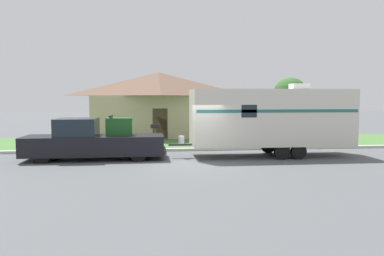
{
  "coord_description": "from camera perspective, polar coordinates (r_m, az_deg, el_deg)",
  "views": [
    {
      "loc": [
        -1.94,
        -15.86,
        2.82
      ],
      "look_at": [
        -0.0,
        1.48,
        1.4
      ],
      "focal_mm": 35.0,
      "sensor_mm": 36.0,
      "label": 1
    }
  ],
  "objects": [
    {
      "name": "ground_plane",
      "position": [
        16.23,
        0.6,
        -5.36
      ],
      "size": [
        120.0,
        120.0,
        0.0
      ],
      "primitive_type": "plane",
      "color": "#515456"
    },
    {
      "name": "curb_strip",
      "position": [
        19.9,
        -0.72,
        -3.29
      ],
      "size": [
        80.0,
        0.3,
        0.14
      ],
      "color": "beige",
      "rests_on": "ground_plane"
    },
    {
      "name": "lawn_strip",
      "position": [
        23.51,
        -1.6,
        -2.2
      ],
      "size": [
        80.0,
        7.0,
        0.03
      ],
      "color": "#477538",
      "rests_on": "ground_plane"
    },
    {
      "name": "house_across_street",
      "position": [
        28.42,
        -5.08,
        3.88
      ],
      "size": [
        9.97,
        7.28,
        4.71
      ],
      "color": "tan",
      "rests_on": "ground_plane"
    },
    {
      "name": "pickup_truck",
      "position": [
        17.65,
        -14.85,
        -1.97
      ],
      "size": [
        6.37,
        1.9,
        2.01
      ],
      "color": "black",
      "rests_on": "ground_plane"
    },
    {
      "name": "travel_trailer",
      "position": [
        18.29,
        11.94,
        1.61
      ],
      "size": [
        8.72,
        2.31,
        3.49
      ],
      "color": "black",
      "rests_on": "ground_plane"
    },
    {
      "name": "mailbox",
      "position": [
        20.46,
        -5.65,
        -0.31
      ],
      "size": [
        0.48,
        0.2,
        1.38
      ],
      "color": "brown",
      "rests_on": "ground_plane"
    },
    {
      "name": "tree_in_yard",
      "position": [
        25.17,
        14.72,
        4.96
      ],
      "size": [
        2.18,
        2.18,
        4.13
      ],
      "color": "brown",
      "rests_on": "ground_plane"
    }
  ]
}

